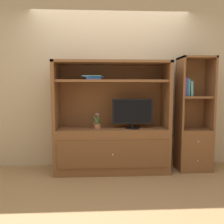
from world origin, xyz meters
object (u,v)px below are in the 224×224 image
object	(u,v)px
media_console	(112,137)
bookshelf_tall	(193,134)
magazine_stack	(93,78)
tv_monitor	(133,113)
upright_book_row	(187,88)
potted_plant	(97,125)

from	to	relation	value
media_console	bookshelf_tall	bearing A→B (deg)	0.13
media_console	bookshelf_tall	xyz separation A→B (m)	(1.28, 0.00, 0.05)
magazine_stack	bookshelf_tall	bearing A→B (deg)	0.28
tv_monitor	upright_book_row	xyz separation A→B (m)	(0.84, 0.04, 0.38)
tv_monitor	magazine_stack	world-z (taller)	magazine_stack
bookshelf_tall	upright_book_row	xyz separation A→B (m)	(-0.13, -0.01, 0.71)
magazine_stack	upright_book_row	xyz separation A→B (m)	(1.43, -0.00, -0.15)
tv_monitor	bookshelf_tall	size ratio (longest dim) A/B	0.35
tv_monitor	magazine_stack	distance (m)	0.79
media_console	bookshelf_tall	size ratio (longest dim) A/B	0.98
tv_monitor	magazine_stack	bearing A→B (deg)	175.48
media_console	magazine_stack	world-z (taller)	media_console
magazine_stack	media_console	bearing A→B (deg)	1.00
tv_monitor	bookshelf_tall	world-z (taller)	bookshelf_tall
potted_plant	magazine_stack	bearing A→B (deg)	143.33
magazine_stack	upright_book_row	size ratio (longest dim) A/B	1.19
magazine_stack	potted_plant	bearing A→B (deg)	-36.67
upright_book_row	potted_plant	bearing A→B (deg)	-178.34
tv_monitor	upright_book_row	distance (m)	0.92
potted_plant	upright_book_row	xyz separation A→B (m)	(1.37, 0.04, 0.56)
magazine_stack	bookshelf_tall	size ratio (longest dim) A/B	0.19
magazine_stack	upright_book_row	bearing A→B (deg)	-0.08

